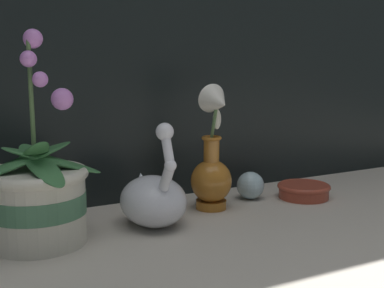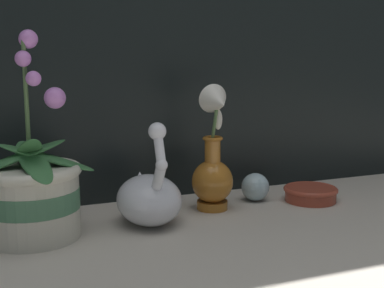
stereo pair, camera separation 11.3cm
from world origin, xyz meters
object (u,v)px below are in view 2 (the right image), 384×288
object	(u,v)px
blue_vase	(214,165)
amber_dish	(311,193)
swan_figurine	(149,196)
glass_sphere	(255,187)
orchid_potted_plant	(32,192)

from	to	relation	value
blue_vase	amber_dish	world-z (taller)	blue_vase
swan_figurine	amber_dish	bearing A→B (deg)	2.75
blue_vase	glass_sphere	world-z (taller)	blue_vase
orchid_potted_plant	swan_figurine	size ratio (longest dim) A/B	1.79
orchid_potted_plant	swan_figurine	distance (m)	0.23
glass_sphere	swan_figurine	bearing A→B (deg)	-165.91
orchid_potted_plant	blue_vase	distance (m)	0.39
orchid_potted_plant	swan_figurine	bearing A→B (deg)	-1.03
swan_figurine	blue_vase	size ratio (longest dim) A/B	0.78
orchid_potted_plant	glass_sphere	world-z (taller)	orchid_potted_plant
orchid_potted_plant	swan_figurine	world-z (taller)	orchid_potted_plant
swan_figurine	blue_vase	bearing A→B (deg)	14.12
swan_figurine	blue_vase	world-z (taller)	blue_vase
glass_sphere	amber_dish	xyz separation A→B (m)	(0.12, -0.05, -0.01)
glass_sphere	orchid_potted_plant	bearing A→B (deg)	-172.50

